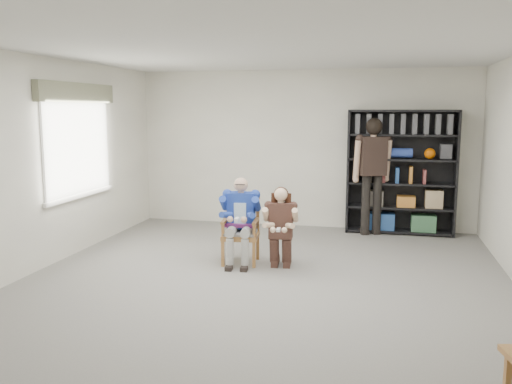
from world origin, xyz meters
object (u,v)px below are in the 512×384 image
(armchair, at_px, (241,230))
(kneeling_woman, at_px, (281,228))
(standing_man, at_px, (372,178))
(bookshelf, at_px, (401,172))
(seated_man, at_px, (241,220))

(armchair, xyz_separation_m, kneeling_woman, (0.58, -0.12, 0.09))
(kneeling_woman, bearing_deg, armchair, 162.71)
(armchair, bearing_deg, kneeling_woman, -17.29)
(kneeling_woman, height_order, standing_man, standing_man)
(bookshelf, bearing_deg, kneeling_woman, -122.72)
(bookshelf, distance_m, standing_man, 0.52)
(standing_man, bearing_deg, kneeling_woman, -137.93)
(seated_man, relative_size, kneeling_woman, 1.09)
(kneeling_woman, relative_size, bookshelf, 0.52)
(armchair, xyz_separation_m, seated_man, (0.00, 0.00, 0.14))
(kneeling_woman, bearing_deg, standing_man, 58.10)
(seated_man, distance_m, kneeling_woman, 0.59)
(standing_man, bearing_deg, seated_man, -149.85)
(bookshelf, height_order, standing_man, bookshelf)
(armchair, height_order, kneeling_woman, kneeling_woman)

